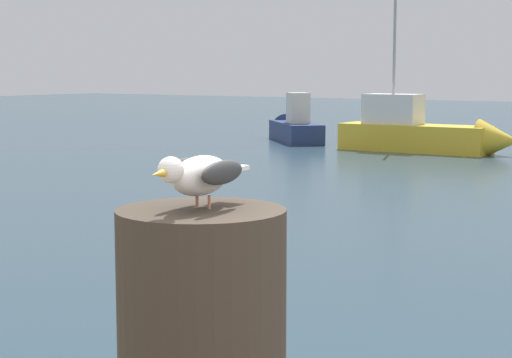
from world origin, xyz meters
TOP-DOWN VIEW (x-y plane):
  - seagull at (-0.56, -0.49)m, footprint 0.16×0.39m
  - boat_yellow at (-8.46, 20.25)m, footprint 5.03×1.26m
  - boat_navy at (-13.62, 21.61)m, footprint 3.53×3.57m

SIDE VIEW (x-z plane):
  - boat_navy at x=-13.62m, z-range -0.43..1.26m
  - boat_yellow at x=-8.46m, z-range -1.67..2.75m
  - seagull at x=-0.56m, z-range 1.92..2.06m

